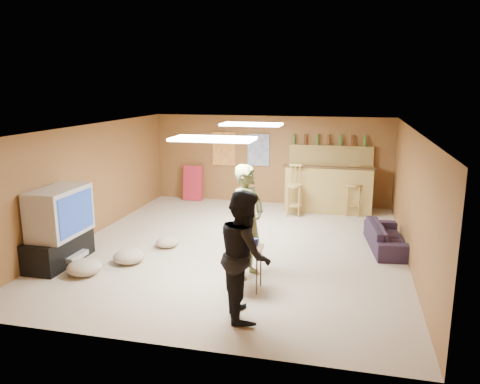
% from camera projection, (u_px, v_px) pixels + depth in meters
% --- Properties ---
extents(ground, '(7.00, 7.00, 0.00)m').
position_uv_depth(ground, '(238.00, 247.00, 8.71)').
color(ground, tan).
rests_on(ground, ground).
extents(ceiling, '(6.00, 7.00, 0.02)m').
position_uv_depth(ceiling, '(237.00, 128.00, 8.22)').
color(ceiling, silver).
rests_on(ceiling, ground).
extents(wall_back, '(6.00, 0.02, 2.20)m').
position_uv_depth(wall_back, '(270.00, 160.00, 11.78)').
color(wall_back, brown).
rests_on(wall_back, ground).
extents(wall_front, '(6.00, 0.02, 2.20)m').
position_uv_depth(wall_front, '(162.00, 256.00, 5.14)').
color(wall_front, brown).
rests_on(wall_front, ground).
extents(wall_left, '(0.02, 7.00, 2.20)m').
position_uv_depth(wall_left, '(89.00, 181.00, 9.14)').
color(wall_left, brown).
rests_on(wall_left, ground).
extents(wall_right, '(0.02, 7.00, 2.20)m').
position_uv_depth(wall_right, '(412.00, 198.00, 7.79)').
color(wall_right, brown).
rests_on(wall_right, ground).
extents(tv_stand, '(0.55, 1.30, 0.50)m').
position_uv_depth(tv_stand, '(59.00, 249.00, 7.84)').
color(tv_stand, black).
rests_on(tv_stand, ground).
extents(dvd_box, '(0.35, 0.50, 0.08)m').
position_uv_depth(dvd_box, '(71.00, 256.00, 7.82)').
color(dvd_box, '#B2B2B7').
rests_on(dvd_box, tv_stand).
extents(tv_body, '(0.60, 1.10, 0.80)m').
position_uv_depth(tv_body, '(60.00, 212.00, 7.68)').
color(tv_body, '#B2B2B7').
rests_on(tv_body, tv_stand).
extents(tv_screen, '(0.02, 0.95, 0.65)m').
position_uv_depth(tv_screen, '(76.00, 213.00, 7.61)').
color(tv_screen, navy).
rests_on(tv_screen, tv_body).
extents(bar_counter, '(2.00, 0.60, 1.10)m').
position_uv_depth(bar_counter, '(329.00, 189.00, 11.05)').
color(bar_counter, olive).
rests_on(bar_counter, ground).
extents(bar_lip, '(2.10, 0.12, 0.05)m').
position_uv_depth(bar_lip, '(329.00, 168.00, 10.69)').
color(bar_lip, '#3B2612').
rests_on(bar_lip, bar_counter).
extents(bar_shelf, '(2.00, 0.18, 0.05)m').
position_uv_depth(bar_shelf, '(331.00, 146.00, 11.26)').
color(bar_shelf, olive).
rests_on(bar_shelf, bar_backing).
extents(bar_backing, '(2.00, 0.14, 0.60)m').
position_uv_depth(bar_backing, '(331.00, 159.00, 11.35)').
color(bar_backing, olive).
rests_on(bar_backing, bar_counter).
extents(poster_left, '(0.60, 0.03, 0.85)m').
position_uv_depth(poster_left, '(224.00, 149.00, 11.96)').
color(poster_left, '#BF3F26').
rests_on(poster_left, wall_back).
extents(poster_right, '(0.55, 0.03, 0.80)m').
position_uv_depth(poster_right, '(258.00, 150.00, 11.76)').
color(poster_right, '#334C99').
rests_on(poster_right, wall_back).
extents(folding_chair_stack, '(0.50, 0.26, 0.91)m').
position_uv_depth(folding_chair_stack, '(193.00, 183.00, 12.19)').
color(folding_chair_stack, '#B82135').
rests_on(folding_chair_stack, ground).
extents(ceiling_panel_front, '(1.20, 0.60, 0.04)m').
position_uv_depth(ceiling_panel_front, '(213.00, 139.00, 6.80)').
color(ceiling_panel_front, white).
rests_on(ceiling_panel_front, ceiling).
extents(ceiling_panel_back, '(1.20, 0.60, 0.04)m').
position_uv_depth(ceiling_panel_back, '(252.00, 124.00, 9.36)').
color(ceiling_panel_back, white).
rests_on(ceiling_panel_back, ceiling).
extents(person_olive, '(0.63, 0.76, 1.78)m').
position_uv_depth(person_olive, '(248.00, 222.00, 7.18)').
color(person_olive, '#636C3E').
rests_on(person_olive, ground).
extents(person_black, '(0.88, 0.99, 1.67)m').
position_uv_depth(person_black, '(245.00, 254.00, 5.93)').
color(person_black, black).
rests_on(person_black, ground).
extents(sofa, '(0.81, 1.65, 0.46)m').
position_uv_depth(sofa, '(388.00, 237.00, 8.55)').
color(sofa, black).
rests_on(sofa, ground).
extents(tray_table, '(0.52, 0.43, 0.65)m').
position_uv_depth(tray_table, '(245.00, 268.00, 6.83)').
color(tray_table, '#3B2612').
rests_on(tray_table, ground).
extents(cup_red_near, '(0.09, 0.09, 0.10)m').
position_uv_depth(cup_red_near, '(238.00, 242.00, 6.82)').
color(cup_red_near, red).
rests_on(cup_red_near, tray_table).
extents(cup_red_far, '(0.10, 0.10, 0.11)m').
position_uv_depth(cup_red_far, '(251.00, 246.00, 6.63)').
color(cup_red_far, red).
rests_on(cup_red_far, tray_table).
extents(cup_blue, '(0.08, 0.08, 0.10)m').
position_uv_depth(cup_blue, '(255.00, 242.00, 6.82)').
color(cup_blue, '#162297').
rests_on(cup_blue, tray_table).
extents(bar_stool_left, '(0.44, 0.44, 1.29)m').
position_uv_depth(bar_stool_left, '(294.00, 188.00, 10.63)').
color(bar_stool_left, olive).
rests_on(bar_stool_left, ground).
extents(bar_stool_right, '(0.38, 0.38, 1.15)m').
position_uv_depth(bar_stool_right, '(354.00, 191.00, 10.68)').
color(bar_stool_right, olive).
rests_on(bar_stool_right, ground).
extents(cushion_near_tv, '(0.63, 0.63, 0.24)m').
position_uv_depth(cushion_near_tv, '(129.00, 256.00, 7.89)').
color(cushion_near_tv, tan).
rests_on(cushion_near_tv, ground).
extents(cushion_mid, '(0.52, 0.52, 0.19)m').
position_uv_depth(cushion_mid, '(167.00, 242.00, 8.67)').
color(cushion_mid, tan).
rests_on(cushion_mid, ground).
extents(cushion_far, '(0.71, 0.71, 0.24)m').
position_uv_depth(cushion_far, '(84.00, 267.00, 7.39)').
color(cushion_far, tan).
rests_on(cushion_far, ground).
extents(bottle_row, '(1.76, 0.08, 0.26)m').
position_uv_depth(bottle_row, '(329.00, 140.00, 11.22)').
color(bottle_row, '#3F7233').
rests_on(bottle_row, bar_shelf).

